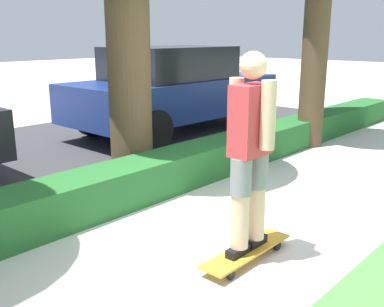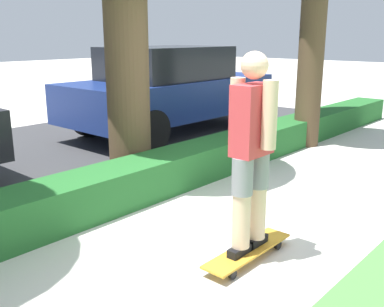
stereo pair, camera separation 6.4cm
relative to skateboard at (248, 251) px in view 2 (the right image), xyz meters
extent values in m
plane|color=beige|center=(0.38, 0.25, -0.08)|extent=(60.00, 60.00, 0.00)
cube|color=#38383A|center=(0.38, 4.45, -0.08)|extent=(14.57, 5.00, 0.01)
cube|color=#236028|center=(0.38, 1.85, 0.15)|extent=(14.57, 0.60, 0.45)
cube|color=gold|center=(0.00, 0.00, 0.01)|extent=(1.01, 0.24, 0.02)
cylinder|color=black|center=(0.34, -0.09, -0.04)|extent=(0.08, 0.04, 0.08)
cylinder|color=black|center=(0.34, 0.09, -0.04)|extent=(0.08, 0.04, 0.08)
cylinder|color=black|center=(-0.34, -0.09, -0.04)|extent=(0.08, 0.04, 0.08)
cylinder|color=black|center=(-0.34, 0.09, -0.04)|extent=(0.08, 0.04, 0.08)
cube|color=black|center=(-0.12, 0.00, 0.05)|extent=(0.26, 0.09, 0.07)
cylinder|color=beige|center=(-0.12, 0.00, 0.47)|extent=(0.15, 0.15, 0.77)
cylinder|color=gray|center=(-0.12, 0.00, 0.71)|extent=(0.17, 0.17, 0.31)
cube|color=black|center=(0.12, 0.00, 0.05)|extent=(0.26, 0.09, 0.07)
cylinder|color=beige|center=(0.12, 0.00, 0.47)|extent=(0.15, 0.15, 0.77)
cylinder|color=gray|center=(0.12, 0.00, 0.71)|extent=(0.17, 0.17, 0.31)
cube|color=#C6383D|center=(0.00, 0.00, 1.15)|extent=(0.37, 0.20, 0.57)
cylinder|color=beige|center=(0.00, -0.15, 1.20)|extent=(0.12, 0.12, 0.54)
cylinder|color=beige|center=(0.00, 0.15, 1.20)|extent=(0.12, 0.12, 0.54)
sphere|color=beige|center=(0.00, 0.00, 1.58)|extent=(0.22, 0.22, 0.22)
cylinder|color=brown|center=(0.77, 2.42, 1.33)|extent=(0.55, 0.55, 2.83)
cylinder|color=brown|center=(4.17, 1.66, 1.66)|extent=(0.43, 0.43, 3.49)
cube|color=navy|center=(3.42, 4.23, 0.62)|extent=(4.41, 1.88, 0.71)
cube|color=black|center=(3.28, 4.23, 1.28)|extent=(2.30, 1.65, 0.62)
cylinder|color=black|center=(4.78, 3.37, 0.27)|extent=(0.70, 0.22, 0.70)
cylinder|color=black|center=(4.78, 5.08, 0.27)|extent=(0.70, 0.22, 0.70)
cylinder|color=black|center=(2.05, 3.37, 0.27)|extent=(0.70, 0.22, 0.70)
cylinder|color=black|center=(2.05, 5.08, 0.27)|extent=(0.70, 0.22, 0.70)
camera|label=1|loc=(-2.91, -2.03, 1.80)|focal=42.00mm
camera|label=2|loc=(-2.96, -1.98, 1.80)|focal=42.00mm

